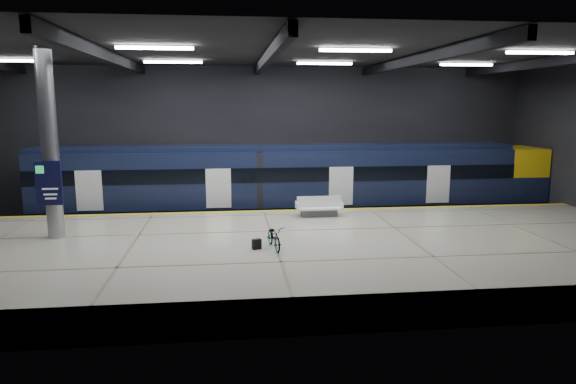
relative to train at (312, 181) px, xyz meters
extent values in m
plane|color=black|center=(-2.71, -5.50, -2.06)|extent=(30.00, 30.00, 0.00)
cube|color=black|center=(-2.71, 2.50, 1.94)|extent=(30.00, 0.10, 8.00)
cube|color=black|center=(-2.71, -13.50, 1.94)|extent=(30.00, 0.10, 8.00)
cube|color=black|center=(-2.71, -5.50, 5.94)|extent=(30.00, 16.00, 0.10)
cube|color=black|center=(-8.71, -5.50, 5.69)|extent=(0.25, 16.00, 0.40)
cube|color=black|center=(-2.71, -5.50, 5.69)|extent=(0.25, 16.00, 0.40)
cube|color=black|center=(3.29, -5.50, 5.69)|extent=(0.25, 16.00, 0.40)
cube|color=black|center=(9.29, -5.50, 5.69)|extent=(0.25, 16.00, 0.40)
cube|color=white|center=(-6.71, -7.50, 5.82)|extent=(2.60, 0.18, 0.10)
cube|color=white|center=(0.29, -7.50, 5.82)|extent=(2.60, 0.18, 0.10)
cube|color=white|center=(7.29, -7.50, 5.82)|extent=(2.60, 0.18, 0.10)
cube|color=white|center=(-13.71, -1.50, 5.82)|extent=(2.60, 0.18, 0.10)
cube|color=white|center=(-6.71, -1.50, 5.82)|extent=(2.60, 0.18, 0.10)
cube|color=white|center=(0.29, -1.50, 5.82)|extent=(2.60, 0.18, 0.10)
cube|color=white|center=(7.29, -1.50, 5.82)|extent=(2.60, 0.18, 0.10)
cube|color=beige|center=(-2.71, -8.00, -1.51)|extent=(30.00, 11.00, 1.10)
cube|color=gold|center=(-2.71, -2.75, -0.95)|extent=(30.00, 0.40, 0.01)
cube|color=gray|center=(-2.71, -0.72, -1.98)|extent=(30.00, 0.08, 0.16)
cube|color=gray|center=(-2.71, 0.72, -1.98)|extent=(30.00, 0.08, 0.16)
cube|color=black|center=(-1.80, 0.00, -1.51)|extent=(24.00, 2.58, 0.80)
cube|color=black|center=(-1.80, 0.00, 0.27)|extent=(24.00, 2.80, 2.75)
cube|color=black|center=(-1.80, 0.00, 1.76)|extent=(24.00, 2.30, 0.24)
cube|color=black|center=(-1.80, -1.41, 0.54)|extent=(24.00, 0.04, 0.70)
cube|color=white|center=(1.20, -1.41, -0.06)|extent=(1.20, 0.05, 1.90)
cube|color=yellow|center=(11.20, 0.00, 0.27)|extent=(2.00, 2.80, 2.75)
ellipsoid|color=yellow|center=(13.80, 0.00, -0.21)|extent=(3.60, 2.52, 1.90)
cube|color=black|center=(11.50, 0.00, 0.44)|extent=(1.60, 2.38, 0.80)
cube|color=#595B60|center=(-0.36, -4.06, -0.81)|extent=(1.58, 0.50, 0.30)
cube|color=white|center=(-0.36, -4.06, -0.58)|extent=(1.98, 0.85, 0.08)
cube|color=white|center=(-0.36, -4.06, -0.31)|extent=(1.97, 0.09, 0.49)
cube|color=white|center=(-1.34, -4.06, -0.47)|extent=(0.06, 0.84, 0.30)
cube|color=white|center=(0.63, -4.05, -0.47)|extent=(0.06, 0.84, 0.30)
imported|color=#99999E|center=(-2.78, -8.97, -0.55)|extent=(0.79, 1.64, 0.83)
cube|color=black|center=(-3.38, -8.97, -0.78)|extent=(0.34, 0.27, 0.35)
cylinder|color=#9EA0A5|center=(-10.71, -6.50, 2.49)|extent=(0.60, 0.60, 6.90)
cube|color=#0E0E33|center=(-10.71, -6.92, 1.14)|extent=(0.90, 0.12, 1.60)
camera|label=1|loc=(-4.27, -25.93, 3.94)|focal=32.00mm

